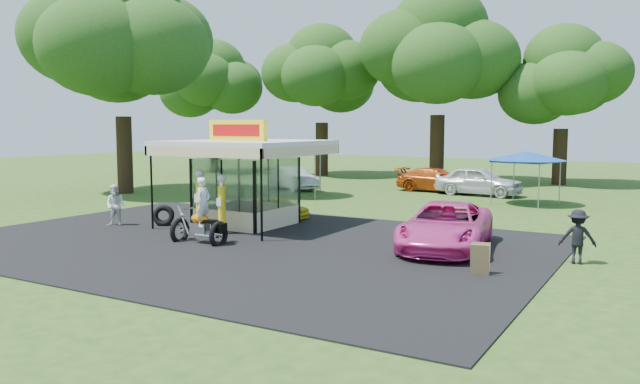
{
  "coord_description": "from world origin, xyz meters",
  "views": [
    {
      "loc": [
        12.78,
        -14.68,
        3.96
      ],
      "look_at": [
        1.94,
        4.0,
        1.65
      ],
      "focal_mm": 35.0,
      "sensor_mm": 36.0,
      "label": 1
    }
  ],
  "objects_px": {
    "spectator_west": "(116,205)",
    "tent_west": "(292,146)",
    "spectator_east_a": "(578,237)",
    "gas_station_kiosk": "(246,181)",
    "kiosk_car": "(278,208)",
    "pink_sedan": "(446,226)",
    "bg_car_a": "(292,178)",
    "bg_car_b": "(437,180)",
    "tent_east": "(527,156)",
    "gas_pump_left": "(200,202)",
    "bg_car_c": "(479,181)",
    "motorcycle": "(202,217)",
    "gas_pump_right": "(222,206)",
    "a_frame_sign": "(480,260)"
  },
  "relations": [
    {
      "from": "gas_pump_left",
      "to": "tent_west",
      "type": "bearing_deg",
      "value": 106.69
    },
    {
      "from": "bg_car_b",
      "to": "tent_west",
      "type": "distance_m",
      "value": 9.18
    },
    {
      "from": "gas_pump_right",
      "to": "tent_east",
      "type": "bearing_deg",
      "value": 62.36
    },
    {
      "from": "gas_pump_left",
      "to": "bg_car_c",
      "type": "height_order",
      "value": "gas_pump_left"
    },
    {
      "from": "gas_station_kiosk",
      "to": "bg_car_c",
      "type": "distance_m",
      "value": 16.17
    },
    {
      "from": "gas_pump_left",
      "to": "motorcycle",
      "type": "relative_size",
      "value": 1.01
    },
    {
      "from": "kiosk_car",
      "to": "tent_west",
      "type": "bearing_deg",
      "value": 28.53
    },
    {
      "from": "pink_sedan",
      "to": "bg_car_c",
      "type": "height_order",
      "value": "bg_car_c"
    },
    {
      "from": "bg_car_a",
      "to": "bg_car_b",
      "type": "bearing_deg",
      "value": -41.08
    },
    {
      "from": "gas_station_kiosk",
      "to": "bg_car_a",
      "type": "relative_size",
      "value": 1.27
    },
    {
      "from": "motorcycle",
      "to": "kiosk_car",
      "type": "relative_size",
      "value": 0.83
    },
    {
      "from": "motorcycle",
      "to": "tent_west",
      "type": "bearing_deg",
      "value": 108.03
    },
    {
      "from": "gas_pump_left",
      "to": "tent_east",
      "type": "height_order",
      "value": "tent_east"
    },
    {
      "from": "gas_pump_right",
      "to": "bg_car_b",
      "type": "bearing_deg",
      "value": 84.81
    },
    {
      "from": "bg_car_a",
      "to": "tent_west",
      "type": "height_order",
      "value": "tent_west"
    },
    {
      "from": "gas_pump_left",
      "to": "pink_sedan",
      "type": "xyz_separation_m",
      "value": [
        8.93,
        1.47,
        -0.37
      ]
    },
    {
      "from": "gas_pump_left",
      "to": "gas_pump_right",
      "type": "distance_m",
      "value": 1.01
    },
    {
      "from": "bg_car_a",
      "to": "tent_west",
      "type": "xyz_separation_m",
      "value": [
        1.98,
        -3.12,
        2.12
      ]
    },
    {
      "from": "gas_station_kiosk",
      "to": "pink_sedan",
      "type": "relative_size",
      "value": 0.99
    },
    {
      "from": "gas_station_kiosk",
      "to": "tent_west",
      "type": "distance_m",
      "value": 10.59
    },
    {
      "from": "tent_west",
      "to": "spectator_east_a",
      "type": "bearing_deg",
      "value": -32.41
    },
    {
      "from": "gas_station_kiosk",
      "to": "spectator_east_a",
      "type": "bearing_deg",
      "value": -3.29
    },
    {
      "from": "tent_west",
      "to": "bg_car_c",
      "type": "bearing_deg",
      "value": 32.28
    },
    {
      "from": "spectator_west",
      "to": "tent_west",
      "type": "height_order",
      "value": "tent_west"
    },
    {
      "from": "pink_sedan",
      "to": "spectator_west",
      "type": "height_order",
      "value": "spectator_west"
    },
    {
      "from": "tent_east",
      "to": "bg_car_b",
      "type": "bearing_deg",
      "value": 148.34
    },
    {
      "from": "gas_pump_left",
      "to": "a_frame_sign",
      "type": "distance_m",
      "value": 10.99
    },
    {
      "from": "spectator_east_a",
      "to": "gas_station_kiosk",
      "type": "bearing_deg",
      "value": -13.77
    },
    {
      "from": "gas_station_kiosk",
      "to": "bg_car_b",
      "type": "xyz_separation_m",
      "value": [
        2.12,
        16.14,
        -1.08
      ]
    },
    {
      "from": "a_frame_sign",
      "to": "bg_car_c",
      "type": "bearing_deg",
      "value": 95.37
    },
    {
      "from": "kiosk_car",
      "to": "pink_sedan",
      "type": "bearing_deg",
      "value": -108.75
    },
    {
      "from": "gas_pump_left",
      "to": "a_frame_sign",
      "type": "relative_size",
      "value": 2.7
    },
    {
      "from": "a_frame_sign",
      "to": "kiosk_car",
      "type": "bearing_deg",
      "value": 140.06
    },
    {
      "from": "spectator_east_a",
      "to": "tent_east",
      "type": "bearing_deg",
      "value": -82.62
    },
    {
      "from": "motorcycle",
      "to": "spectator_west",
      "type": "height_order",
      "value": "motorcycle"
    },
    {
      "from": "spectator_east_a",
      "to": "tent_east",
      "type": "distance_m",
      "value": 13.93
    },
    {
      "from": "gas_pump_left",
      "to": "spectator_west",
      "type": "distance_m",
      "value": 3.9
    },
    {
      "from": "motorcycle",
      "to": "gas_pump_right",
      "type": "bearing_deg",
      "value": 104.76
    },
    {
      "from": "motorcycle",
      "to": "pink_sedan",
      "type": "bearing_deg",
      "value": 20.64
    },
    {
      "from": "gas_station_kiosk",
      "to": "a_frame_sign",
      "type": "xyz_separation_m",
      "value": [
        10.34,
        -3.6,
        -1.34
      ]
    },
    {
      "from": "kiosk_car",
      "to": "gas_pump_right",
      "type": "bearing_deg",
      "value": -173.79
    },
    {
      "from": "bg_car_a",
      "to": "bg_car_b",
      "type": "xyz_separation_m",
      "value": [
        8.19,
        3.3,
        0.01
      ]
    },
    {
      "from": "gas_station_kiosk",
      "to": "gas_pump_right",
      "type": "bearing_deg",
      "value": -77.4
    },
    {
      "from": "bg_car_c",
      "to": "tent_west",
      "type": "relative_size",
      "value": 1.09
    },
    {
      "from": "bg_car_c",
      "to": "spectator_east_a",
      "type": "bearing_deg",
      "value": -150.86
    },
    {
      "from": "gas_pump_left",
      "to": "bg_car_a",
      "type": "xyz_separation_m",
      "value": [
        -5.53,
        14.95,
        -0.43
      ]
    },
    {
      "from": "kiosk_car",
      "to": "bg_car_c",
      "type": "bearing_deg",
      "value": -20.37
    },
    {
      "from": "kiosk_car",
      "to": "bg_car_c",
      "type": "xyz_separation_m",
      "value": [
        4.89,
        13.17,
        0.35
      ]
    },
    {
      "from": "spectator_west",
      "to": "bg_car_a",
      "type": "height_order",
      "value": "spectator_west"
    },
    {
      "from": "gas_pump_left",
      "to": "spectator_west",
      "type": "relative_size",
      "value": 1.42
    }
  ]
}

